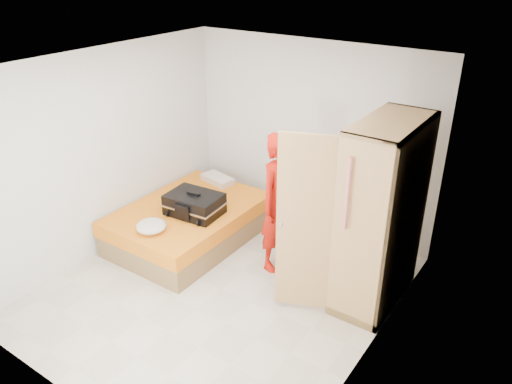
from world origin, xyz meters
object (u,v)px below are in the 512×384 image
Objects in this scene: suitcase at (194,204)px; round_cushion at (151,226)px; bed at (189,223)px; wardrobe at (375,220)px; person at (281,203)px.

suitcase is 2.03× the size of round_cushion.
bed is 2.72× the size of suitcase.
suitcase is at bearing -22.92° from bed.
wardrobe is 2.66m from round_cushion.
wardrobe reaches higher than bed.
wardrobe is at bearing 20.94° from round_cushion.
bed is 1.16× the size of person.
suitcase reaches higher than round_cushion.
person is (1.34, 0.19, 0.62)m from bed.
wardrobe is 1.20× the size of person.
round_cushion is (-2.45, -0.94, -0.43)m from wardrobe.
round_cushion is at bearing -107.04° from suitcase.
person reaches higher than bed.
bed is at bearing -175.10° from wardrobe.
person is (-1.16, -0.03, -0.13)m from wardrobe.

